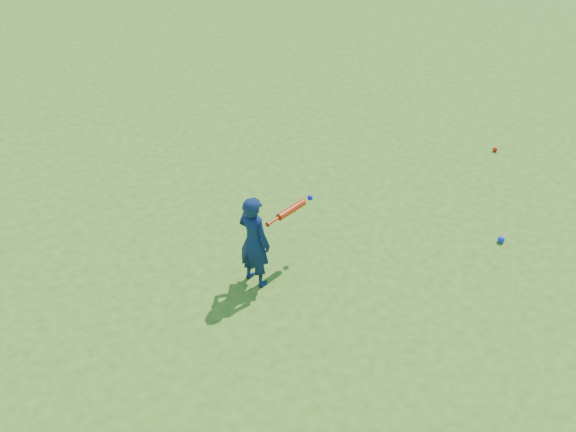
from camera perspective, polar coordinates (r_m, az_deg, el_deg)
The scene contains 5 objects.
ground at distance 6.92m, azimuth 0.16°, elevation -4.59°, with size 80.00×80.00×0.00m, color #3D711A.
child at distance 6.43m, azimuth -3.03°, elevation -2.25°, with size 0.38×0.25×1.05m, color #0E1F43.
ground_ball_red at distance 9.38m, azimuth 17.93°, elevation 5.66°, with size 0.07×0.07×0.07m, color red.
ground_ball_blue at distance 7.63m, azimuth 18.42°, elevation -2.00°, with size 0.08×0.08×0.08m, color #0C2CD5.
bat_swing at distance 6.63m, azimuth 0.44°, elevation 0.67°, with size 0.66×0.23×0.08m.
Camera 1 is at (-2.74, -4.49, 4.50)m, focal length 40.00 mm.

